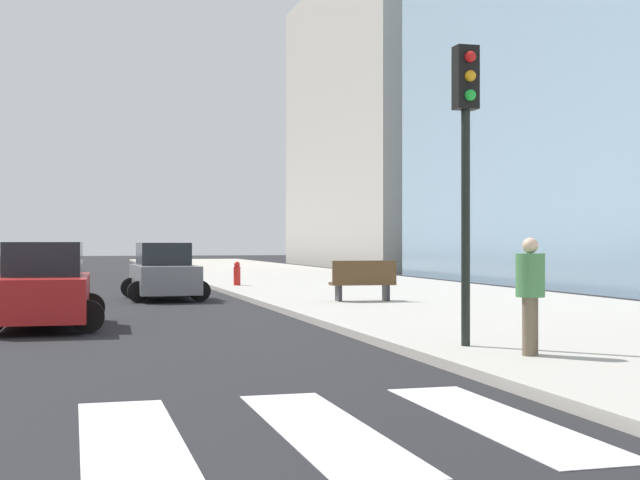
# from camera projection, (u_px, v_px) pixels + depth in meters

# --- Properties ---
(sidewalk_kerb_east) EXTENTS (10.00, 120.00, 0.15)m
(sidewalk_kerb_east) POSITION_uv_depth(u_px,v_px,m) (432.00, 301.00, 26.05)
(sidewalk_kerb_east) COLOR #B2ADA3
(sidewalk_kerb_east) RESTS_ON ground
(lane_divider_paint) EXTENTS (0.16, 80.00, 0.01)m
(lane_divider_paint) POSITION_uv_depth(u_px,v_px,m) (24.00, 280.00, 42.11)
(lane_divider_paint) COLOR yellow
(lane_divider_paint) RESTS_ON ground
(parking_garage_concrete) EXTENTS (18.00, 24.00, 20.34)m
(parking_garage_concrete) POSITION_uv_depth(u_px,v_px,m) (446.00, 125.00, 64.79)
(parking_garage_concrete) COLOR #B2ADA3
(parking_garage_concrete) RESTS_ON ground
(car_gray_nearest) EXTENTS (2.52, 3.97, 1.75)m
(car_gray_nearest) POSITION_uv_depth(u_px,v_px,m) (164.00, 273.00, 27.89)
(car_gray_nearest) COLOR slate
(car_gray_nearest) RESTS_ON ground
(car_red_sixth) EXTENTS (2.58, 4.05, 1.78)m
(car_red_sixth) POSITION_uv_depth(u_px,v_px,m) (43.00, 288.00, 18.71)
(car_red_sixth) COLOR red
(car_red_sixth) RESTS_ON ground
(traffic_light_near_corner) EXTENTS (0.36, 0.41, 4.73)m
(traffic_light_near_corner) POSITION_uv_depth(u_px,v_px,m) (466.00, 135.00, 14.20)
(traffic_light_near_corner) COLOR black
(traffic_light_near_corner) RESTS_ON sidewalk_kerb_east
(park_bench) EXTENTS (1.83, 0.68, 1.12)m
(park_bench) POSITION_uv_depth(u_px,v_px,m) (363.00, 282.00, 24.84)
(park_bench) COLOR brown
(park_bench) RESTS_ON sidewalk_kerb_east
(pedestrian_waiting_east) EXTENTS (0.42, 0.42, 1.70)m
(pedestrian_waiting_east) POSITION_uv_depth(u_px,v_px,m) (530.00, 290.00, 13.06)
(pedestrian_waiting_east) COLOR brown
(pedestrian_waiting_east) RESTS_ON sidewalk_kerb_east
(fire_hydrant) EXTENTS (0.26, 0.26, 0.89)m
(fire_hydrant) POSITION_uv_depth(u_px,v_px,m) (237.00, 274.00, 33.74)
(fire_hydrant) COLOR red
(fire_hydrant) RESTS_ON sidewalk_kerb_east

